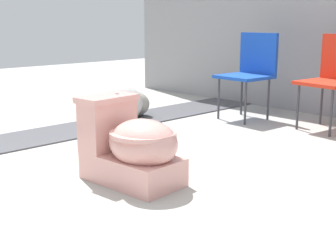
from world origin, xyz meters
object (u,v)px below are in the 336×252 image
at_px(folding_chair_left, 251,67).
at_px(toilet, 132,147).
at_px(folding_chair_middle, 336,72).
at_px(boulder_far, 131,104).
at_px(boulder_near, 118,103).

bearing_deg(folding_chair_left, toilet, 21.01).
bearing_deg(folding_chair_middle, boulder_far, -52.25).
relative_size(folding_chair_middle, boulder_far, 2.24).
relative_size(boulder_near, boulder_far, 1.28).
height_order(folding_chair_middle, boulder_far, folding_chair_middle).
relative_size(folding_chair_left, boulder_far, 2.24).
distance_m(folding_chair_middle, boulder_near, 1.99).
distance_m(toilet, folding_chair_left, 2.17).
xyz_separation_m(toilet, boulder_far, (-1.51, 1.22, -0.09)).
distance_m(folding_chair_middle, boulder_far, 1.95).
height_order(folding_chair_left, boulder_far, folding_chair_left).
distance_m(folding_chair_left, folding_chair_middle, 0.81).
bearing_deg(toilet, folding_chair_left, 103.67).
relative_size(folding_chair_middle, boulder_near, 1.76).
bearing_deg(folding_chair_middle, boulder_near, -44.70).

